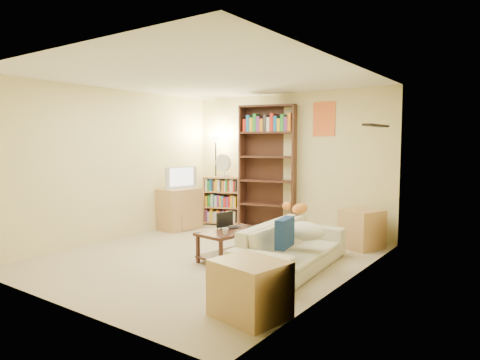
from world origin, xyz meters
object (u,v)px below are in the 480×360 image
(mug, at_px, (225,231))
(television, at_px, (179,178))
(tv_stand, at_px, (179,209))
(side_table, at_px, (362,229))
(tabby_cat, at_px, (298,208))
(coffee_table, at_px, (231,241))
(laptop, at_px, (232,228))
(sofa, at_px, (292,247))
(floor_lamp, at_px, (216,154))
(desk_fan, at_px, (223,165))
(end_cabinet, at_px, (250,289))
(short_bookshelf, at_px, (223,201))
(tall_bookshelf, at_px, (268,165))

(mug, xyz_separation_m, television, (-2.14, 1.39, 0.51))
(tv_stand, height_order, side_table, tv_stand)
(tabby_cat, height_order, tv_stand, tv_stand)
(coffee_table, distance_m, television, 2.44)
(laptop, distance_m, television, 2.34)
(sofa, distance_m, floor_lamp, 3.47)
(mug, bearing_deg, television, 147.07)
(floor_lamp, distance_m, side_table, 3.26)
(coffee_table, xyz_separation_m, mug, (0.10, -0.26, 0.19))
(floor_lamp, bearing_deg, coffee_table, -46.95)
(coffee_table, xyz_separation_m, desk_fan, (-1.61, 1.93, 0.92))
(television, bearing_deg, coffee_table, -111.17)
(coffee_table, distance_m, end_cabinet, 1.96)
(tabby_cat, height_order, short_bookshelf, short_bookshelf)
(sofa, bearing_deg, side_table, -16.62)
(tall_bookshelf, height_order, end_cabinet, tall_bookshelf)
(mug, relative_size, desk_fan, 0.23)
(laptop, relative_size, mug, 3.50)
(short_bookshelf, distance_m, side_table, 2.93)
(side_table, bearing_deg, coffee_table, -126.25)
(coffee_table, distance_m, desk_fan, 2.68)
(sofa, xyz_separation_m, tabby_cat, (-0.32, 0.75, 0.37))
(tv_stand, distance_m, television, 0.59)
(side_table, height_order, end_cabinet, side_table)
(mug, bearing_deg, coffee_table, 111.19)
(tabby_cat, height_order, end_cabinet, tabby_cat)
(tall_bookshelf, distance_m, side_table, 2.09)
(television, xyz_separation_m, desk_fan, (0.43, 0.80, 0.21))
(side_table, bearing_deg, floor_lamp, 175.32)
(desk_fan, xyz_separation_m, side_table, (2.86, -0.23, -0.89))
(sofa, xyz_separation_m, tall_bookshelf, (-1.52, 1.88, 0.91))
(desk_fan, bearing_deg, short_bookshelf, 139.19)
(coffee_table, height_order, side_table, side_table)
(coffee_table, height_order, tv_stand, tv_stand)
(floor_lamp, bearing_deg, laptop, -46.48)
(sofa, distance_m, tabby_cat, 0.90)
(tall_bookshelf, xyz_separation_m, end_cabinet, (1.93, -3.43, -0.94))
(desk_fan, bearing_deg, tv_stand, -118.51)
(short_bookshelf, bearing_deg, mug, -71.75)
(coffee_table, distance_m, tv_stand, 2.34)
(floor_lamp, bearing_deg, desk_fan, -5.29)
(tabby_cat, height_order, floor_lamp, floor_lamp)
(side_table, distance_m, end_cabinet, 3.16)
(laptop, height_order, television, television)
(coffee_table, height_order, tall_bookshelf, tall_bookshelf)
(coffee_table, bearing_deg, short_bookshelf, 137.54)
(laptop, bearing_deg, mug, -135.92)
(tall_bookshelf, relative_size, side_table, 3.84)
(television, bearing_deg, floor_lamp, -7.64)
(coffee_table, relative_size, side_table, 1.66)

